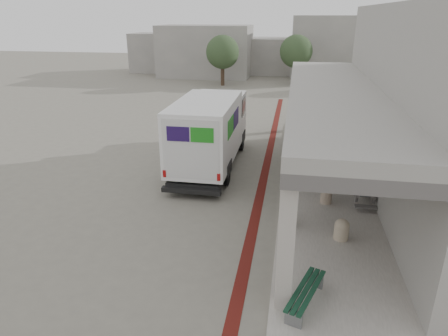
# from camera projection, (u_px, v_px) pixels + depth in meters

# --- Properties ---
(ground) EXTENTS (120.00, 120.00, 0.00)m
(ground) POSITION_uv_depth(u_px,v_px,m) (222.00, 229.00, 13.14)
(ground) COLOR slate
(ground) RESTS_ON ground
(bike_lane_stripe) EXTENTS (0.35, 40.00, 0.01)m
(bike_lane_stripe) POSITION_uv_depth(u_px,v_px,m) (258.00, 205.00, 14.81)
(bike_lane_stripe) COLOR #531510
(bike_lane_stripe) RESTS_ON ground
(sidewalk) EXTENTS (4.40, 28.00, 0.12)m
(sidewalk) POSITION_uv_depth(u_px,v_px,m) (348.00, 239.00, 12.47)
(sidewalk) COLOR gray
(sidewalk) RESTS_ON ground
(transit_building) EXTENTS (7.60, 17.00, 7.00)m
(transit_building) POSITION_uv_depth(u_px,v_px,m) (422.00, 106.00, 14.94)
(transit_building) COLOR gray
(transit_building) RESTS_ON ground
(distant_backdrop) EXTENTS (28.00, 10.00, 6.50)m
(distant_backdrop) POSITION_uv_depth(u_px,v_px,m) (253.00, 51.00, 45.59)
(distant_backdrop) COLOR gray
(distant_backdrop) RESTS_ON ground
(tree_left) EXTENTS (3.20, 3.20, 4.80)m
(tree_left) POSITION_uv_depth(u_px,v_px,m) (223.00, 52.00, 38.52)
(tree_left) COLOR #38281C
(tree_left) RESTS_ON ground
(tree_mid) EXTENTS (3.20, 3.20, 4.80)m
(tree_mid) POSITION_uv_depth(u_px,v_px,m) (296.00, 52.00, 39.23)
(tree_mid) COLOR #38281C
(tree_mid) RESTS_ON ground
(tree_right) EXTENTS (3.20, 3.20, 4.80)m
(tree_right) POSITION_uv_depth(u_px,v_px,m) (383.00, 54.00, 37.01)
(tree_right) COLOR #38281C
(tree_right) RESTS_ON ground
(fedex_truck) EXTENTS (2.42, 7.63, 3.25)m
(fedex_truck) POSITION_uv_depth(u_px,v_px,m) (210.00, 130.00, 17.99)
(fedex_truck) COLOR black
(fedex_truck) RESTS_ON ground
(bench) EXTENTS (1.02, 1.91, 0.44)m
(bench) POSITION_uv_depth(u_px,v_px,m) (306.00, 294.00, 9.44)
(bench) COLOR slate
(bench) RESTS_ON sidewalk
(bollard_near) EXTENTS (0.45, 0.45, 0.68)m
(bollard_near) POSITION_uv_depth(u_px,v_px,m) (342.00, 229.00, 12.24)
(bollard_near) COLOR tan
(bollard_near) RESTS_ON sidewalk
(bollard_far) EXTENTS (0.41, 0.41, 0.62)m
(bollard_far) POSITION_uv_depth(u_px,v_px,m) (326.00, 195.00, 14.62)
(bollard_far) COLOR tan
(bollard_far) RESTS_ON sidewalk
(utility_cabinet) EXTENTS (0.50, 0.65, 1.03)m
(utility_cabinet) POSITION_uv_depth(u_px,v_px,m) (366.00, 181.00, 15.27)
(utility_cabinet) COLOR slate
(utility_cabinet) RESTS_ON sidewalk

